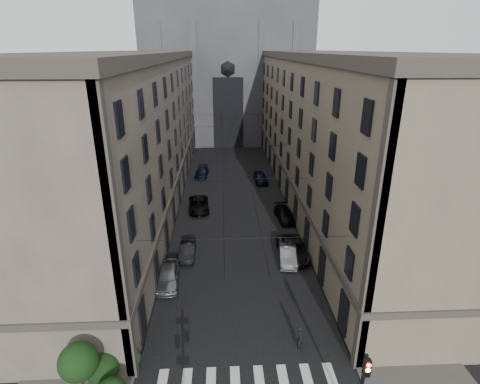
{
  "coord_description": "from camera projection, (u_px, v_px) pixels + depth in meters",
  "views": [
    {
      "loc": [
        -1.29,
        -11.91,
        19.23
      ],
      "look_at": [
        -0.06,
        13.68,
        9.37
      ],
      "focal_mm": 28.0,
      "sensor_mm": 36.0,
      "label": 1
    }
  ],
  "objects": [
    {
      "name": "sidewalk_left",
      "position": [
        156.0,
        198.0,
        51.13
      ],
      "size": [
        7.0,
        80.0,
        0.15
      ],
      "primitive_type": "cube",
      "color": "#383533",
      "rests_on": "ground"
    },
    {
      "name": "car_left_midnear",
      "position": [
        188.0,
        251.0,
        36.63
      ],
      "size": [
        1.45,
        4.14,
        1.36
      ],
      "primitive_type": "imported",
      "rotation": [
        0.0,
        0.0,
        0.0
      ],
      "color": "black",
      "rests_on": "ground"
    },
    {
      "name": "car_right_midfar",
      "position": [
        285.0,
        214.0,
        44.69
      ],
      "size": [
        2.45,
        4.92,
        1.37
      ],
      "primitive_type": "imported",
      "rotation": [
        0.0,
        0.0,
        0.11
      ],
      "color": "black",
      "rests_on": "ground"
    },
    {
      "name": "car_right_near",
      "position": [
        288.0,
        255.0,
        35.86
      ],
      "size": [
        1.99,
        4.55,
        1.45
      ],
      "primitive_type": "imported",
      "rotation": [
        0.0,
        0.0,
        -0.11
      ],
      "color": "gray",
      "rests_on": "ground"
    },
    {
      "name": "pedestrian",
      "position": [
        300.0,
        338.0,
        25.38
      ],
      "size": [
        0.62,
        0.74,
        1.75
      ],
      "primitive_type": "imported",
      "rotation": [
        0.0,
        0.0,
        1.21
      ],
      "color": "black",
      "rests_on": "ground"
    },
    {
      "name": "gothic_tower",
      "position": [
        227.0,
        55.0,
        81.56
      ],
      "size": [
        35.0,
        23.0,
        58.0
      ],
      "color": "#2D2D33",
      "rests_on": "ground"
    },
    {
      "name": "tram_wires",
      "position": [
        232.0,
        147.0,
        48.68
      ],
      "size": [
        14.0,
        60.0,
        0.43
      ],
      "color": "black",
      "rests_on": "ground"
    },
    {
      "name": "building_left",
      "position": [
        127.0,
        131.0,
        47.67
      ],
      "size": [
        13.6,
        60.6,
        18.85
      ],
      "color": "#4D443B",
      "rests_on": "ground"
    },
    {
      "name": "shrub_cluster",
      "position": [
        98.0,
        370.0,
        21.69
      ],
      "size": [
        3.9,
        4.4,
        3.9
      ],
      "color": "black",
      "rests_on": "sidewalk_left"
    },
    {
      "name": "car_left_near",
      "position": [
        168.0,
        276.0,
        32.39
      ],
      "size": [
        2.24,
        4.86,
        1.62
      ],
      "primitive_type": "imported",
      "rotation": [
        0.0,
        0.0,
        0.07
      ],
      "color": "slate",
      "rests_on": "ground"
    },
    {
      "name": "car_right_midnear",
      "position": [
        293.0,
        249.0,
        36.79
      ],
      "size": [
        2.78,
        5.63,
        1.54
      ],
      "primitive_type": "imported",
      "rotation": [
        0.0,
        0.0,
        0.04
      ],
      "color": "black",
      "rests_on": "ground"
    },
    {
      "name": "building_right",
      "position": [
        335.0,
        129.0,
        48.88
      ],
      "size": [
        13.6,
        60.6,
        18.85
      ],
      "color": "brown",
      "rests_on": "ground"
    },
    {
      "name": "car_right_far",
      "position": [
        260.0,
        177.0,
        57.2
      ],
      "size": [
        2.22,
        4.72,
        1.56
      ],
      "primitive_type": "imported",
      "rotation": [
        0.0,
        0.0,
        0.08
      ],
      "color": "black",
      "rests_on": "ground"
    },
    {
      "name": "car_left_midfar",
      "position": [
        199.0,
        205.0,
        47.26
      ],
      "size": [
        2.85,
        5.53,
        1.49
      ],
      "primitive_type": "imported",
      "rotation": [
        0.0,
        0.0,
        0.07
      ],
      "color": "black",
      "rests_on": "ground"
    },
    {
      "name": "sidewalk_right",
      "position": [
        308.0,
        196.0,
        52.07
      ],
      "size": [
        7.0,
        80.0,
        0.15
      ],
      "primitive_type": "cube",
      "color": "#383533",
      "rests_on": "ground"
    },
    {
      "name": "car_left_far",
      "position": [
        202.0,
        172.0,
        59.75
      ],
      "size": [
        2.29,
        4.91,
        1.39
      ],
      "primitive_type": "imported",
      "rotation": [
        0.0,
        0.0,
        -0.07
      ],
      "color": "black",
      "rests_on": "ground"
    }
  ]
}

